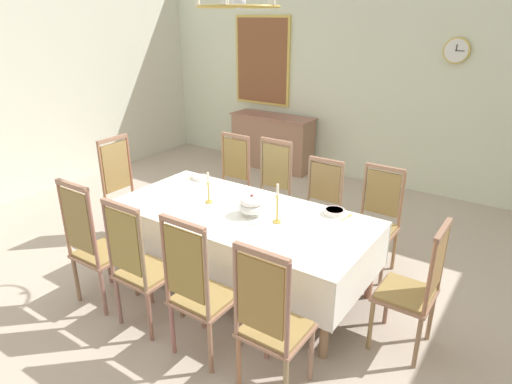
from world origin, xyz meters
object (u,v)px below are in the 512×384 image
(chair_south_c, at_px, (198,289))
(spoon_secondary, at_px, (194,176))
(chair_south_a, at_px, (94,244))
(chair_south_b, at_px, (139,265))
(chair_north_c, at_px, (319,206))
(chair_head_west, at_px, (125,191))
(dining_table, at_px, (241,219))
(mounted_clock, at_px, (457,51))
(bowl_near_left, at_px, (334,211))
(chair_south_d, at_px, (271,321))
(soup_tureen, at_px, (252,205))
(chair_north_a, at_px, (230,181))
(framed_painting, at_px, (262,61))
(sideboard, at_px, (272,142))
(chair_north_d, at_px, (376,220))
(chair_north_b, at_px, (270,191))
(bowl_near_right, at_px, (200,177))
(chandelier, at_px, (239,5))
(spoon_primary, at_px, (349,216))
(candlestick_west, at_px, (209,191))
(candlestick_east, at_px, (277,207))
(chair_head_east, at_px, (415,287))

(chair_south_c, height_order, spoon_secondary, chair_south_c)
(chair_south_a, bearing_deg, chair_south_b, 0.23)
(chair_north_c, distance_m, chair_head_west, 2.18)
(dining_table, distance_m, chair_north_c, 1.04)
(mounted_clock, bearing_deg, bowl_near_left, -94.76)
(chair_south_c, bearing_deg, chair_south_d, 0.11)
(chair_south_a, height_order, spoon_secondary, chair_south_a)
(chair_head_west, height_order, soup_tureen, chair_head_west)
(chair_north_a, distance_m, framed_painting, 2.95)
(sideboard, xyz_separation_m, framed_painting, (-0.39, 0.25, 1.28))
(chair_south_b, xyz_separation_m, chair_north_d, (1.27, 1.96, -0.03))
(chair_north_b, bearing_deg, framed_painting, -54.61)
(soup_tureen, height_order, spoon_secondary, soup_tureen)
(framed_painting, bearing_deg, chair_north_c, -46.03)
(mounted_clock, bearing_deg, chair_south_b, -106.38)
(bowl_near_right, xyz_separation_m, spoon_secondary, (-0.12, 0.03, -0.02))
(chair_south_a, height_order, sideboard, chair_south_a)
(chandelier, bearing_deg, spoon_primary, 28.44)
(spoon_secondary, bearing_deg, dining_table, -28.01)
(spoon_primary, bearing_deg, chair_head_west, -161.05)
(bowl_near_left, height_order, mounted_clock, mounted_clock)
(chair_head_west, xyz_separation_m, chandelier, (1.63, 0.00, 1.94))
(chair_north_d, height_order, soup_tureen, chair_north_d)
(candlestick_west, bearing_deg, chair_south_d, -36.17)
(soup_tureen, bearing_deg, chair_head_west, 180.00)
(chair_head_west, distance_m, candlestick_east, 2.05)
(bowl_near_left, bearing_deg, chair_south_d, -81.25)
(spoon_primary, distance_m, spoon_secondary, 1.88)
(framed_painting, bearing_deg, dining_table, -59.13)
(chair_north_b, height_order, bowl_near_right, chair_north_b)
(chair_south_d, height_order, bowl_near_left, chair_south_d)
(dining_table, bearing_deg, framed_painting, 120.87)
(chair_north_b, bearing_deg, candlestick_east, 125.53)
(chair_south_c, height_order, bowl_near_left, chair_south_c)
(candlestick_west, xyz_separation_m, spoon_primary, (1.26, 0.47, -0.12))
(spoon_secondary, bearing_deg, chair_south_d, -39.41)
(chair_north_b, distance_m, chandelier, 2.21)
(chair_south_b, xyz_separation_m, bowl_near_left, (1.05, 1.43, 0.21))
(chair_north_a, bearing_deg, chandelier, 132.20)
(sideboard, relative_size, chandelier, 2.16)
(chair_south_a, distance_m, sideboard, 4.24)
(chair_head_east, bearing_deg, bowl_near_left, 63.54)
(bowl_near_left, bearing_deg, chair_head_west, -169.40)
(chair_south_b, relative_size, chair_head_east, 1.06)
(chair_north_a, xyz_separation_m, spoon_secondary, (-0.12, -0.51, 0.20))
(sideboard, bearing_deg, spoon_secondary, 103.65)
(chandelier, bearing_deg, chair_south_d, -45.84)
(candlestick_west, distance_m, framed_painting, 3.91)
(chair_south_c, height_order, chair_north_c, chair_south_c)
(chair_north_c, height_order, soup_tureen, chair_north_c)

